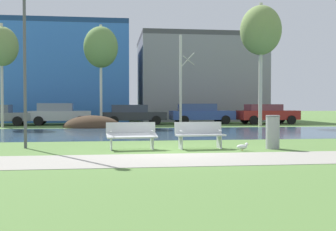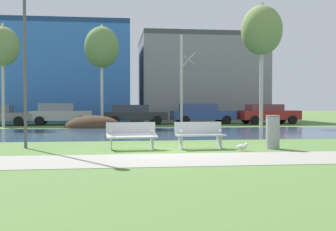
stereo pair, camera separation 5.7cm
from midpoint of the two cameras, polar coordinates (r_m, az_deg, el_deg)
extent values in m
plane|color=#517538|center=(22.75, -3.22, -2.09)|extent=(120.00, 120.00, 0.00)
cube|color=gray|center=(10.98, 1.29, -6.04)|extent=(60.00, 2.55, 0.01)
cube|color=#2D475B|center=(20.96, -2.86, -2.40)|extent=(80.00, 8.75, 0.01)
ellipsoid|color=#423021|center=(26.34, -10.38, -1.61)|extent=(3.58, 2.44, 1.50)
cube|color=#B2B5B7|center=(13.28, -5.07, -2.79)|extent=(1.63, 0.61, 0.15)
cube|color=#B2B5B7|center=(13.54, -5.22, -1.77)|extent=(1.60, 0.22, 0.40)
cube|color=#B2B5B7|center=(13.30, -7.92, -3.76)|extent=(0.08, 0.43, 0.45)
cube|color=#B2B5B7|center=(13.45, -2.32, -3.69)|extent=(0.08, 0.43, 0.45)
cylinder|color=#B2B5B7|center=(13.23, -7.91, -2.20)|extent=(0.06, 0.28, 0.04)
cylinder|color=#B2B5B7|center=(13.39, -2.30, -2.15)|extent=(0.06, 0.28, 0.04)
cube|color=#B2B5B7|center=(13.55, 4.36, -2.70)|extent=(1.63, 0.61, 0.05)
cube|color=#B2B5B7|center=(13.81, 4.04, -1.70)|extent=(1.60, 0.22, 0.40)
cube|color=#B2B5B7|center=(13.46, 1.61, -3.68)|extent=(0.08, 0.43, 0.45)
cube|color=#B2B5B7|center=(13.83, 6.91, -3.55)|extent=(0.08, 0.43, 0.45)
cylinder|color=#B2B5B7|center=(13.39, 1.65, -2.14)|extent=(0.06, 0.28, 0.04)
cylinder|color=#B2B5B7|center=(13.76, 6.96, -2.05)|extent=(0.06, 0.28, 0.04)
cylinder|color=gray|center=(13.99, 14.01, -2.21)|extent=(0.44, 0.44, 1.09)
torus|color=#545557|center=(13.97, 14.03, -0.09)|extent=(0.47, 0.47, 0.04)
ellipsoid|color=white|center=(13.24, 9.95, -4.25)|extent=(0.34, 0.15, 0.15)
sphere|color=white|center=(13.28, 10.59, -3.91)|extent=(0.11, 0.11, 0.11)
cone|color=gold|center=(13.29, 10.83, -3.90)|extent=(0.06, 0.03, 0.03)
cylinder|color=gold|center=(13.22, 10.06, -4.57)|extent=(0.01, 0.01, 0.10)
cylinder|color=gold|center=(13.28, 9.98, -4.54)|extent=(0.01, 0.01, 0.10)
cylinder|color=#4C4C51|center=(14.56, -19.12, 6.85)|extent=(0.10, 0.10, 5.64)
cylinder|color=beige|center=(27.86, -21.84, 5.11)|extent=(0.18, 0.18, 6.45)
ellipsoid|color=olive|center=(28.03, -21.88, 8.79)|extent=(2.03, 2.03, 2.44)
cylinder|color=beige|center=(27.84, -9.22, 5.42)|extent=(0.17, 0.17, 6.66)
ellipsoid|color=#668947|center=(28.03, -9.24, 9.22)|extent=(2.25, 2.25, 2.70)
cylinder|color=beige|center=(27.75, 1.67, 4.80)|extent=(0.18, 0.18, 6.03)
cylinder|color=beige|center=(28.36, 2.72, 7.69)|extent=(0.72, 1.02, 0.85)
cylinder|color=beige|center=(27.47, 2.79, 7.54)|extent=(0.94, 0.92, 0.54)
cylinder|color=beige|center=(28.03, 12.49, 6.79)|extent=(0.24, 0.24, 8.04)
ellipsoid|color=olive|center=(28.32, 12.52, 11.33)|extent=(2.68, 2.68, 3.21)
cylinder|color=black|center=(31.12, -19.35, -0.60)|extent=(0.65, 0.25, 0.64)
cylinder|color=black|center=(29.30, -19.96, -0.74)|extent=(0.65, 0.25, 0.64)
cube|color=#B2B5BC|center=(29.94, -14.53, -0.01)|extent=(4.22, 2.02, 0.66)
cube|color=gray|center=(29.96, -15.17, 1.12)|extent=(2.39, 1.73, 0.53)
cylinder|color=black|center=(30.79, -11.84, -0.57)|extent=(0.65, 0.25, 0.64)
cylinder|color=black|center=(28.94, -11.98, -0.70)|extent=(0.65, 0.25, 0.64)
cylinder|color=black|center=(31.01, -16.90, -0.59)|extent=(0.65, 0.25, 0.64)
cylinder|color=black|center=(29.17, -17.36, -0.72)|extent=(0.65, 0.25, 0.64)
cube|color=#282B30|center=(29.67, -4.71, -0.08)|extent=(4.50, 1.92, 0.56)
cube|color=#2F3648|center=(29.63, -5.39, 0.96)|extent=(2.54, 1.64, 0.52)
cylinder|color=black|center=(30.70, -2.12, -0.54)|extent=(0.65, 0.25, 0.64)
cylinder|color=black|center=(28.97, -1.67, -0.67)|extent=(0.65, 0.25, 0.64)
cylinder|color=black|center=(30.46, -7.59, -0.57)|extent=(0.65, 0.25, 0.64)
cylinder|color=black|center=(28.71, -7.47, -0.70)|extent=(0.65, 0.25, 0.64)
cube|color=#2D4793|center=(30.61, 4.60, 0.06)|extent=(4.67, 2.07, 0.65)
cube|color=#32457F|center=(30.51, 3.93, 1.14)|extent=(2.64, 1.76, 0.51)
cylinder|color=black|center=(31.93, 6.82, -0.47)|extent=(0.65, 0.25, 0.64)
cylinder|color=black|center=(30.13, 7.84, -0.59)|extent=(0.65, 0.25, 0.64)
cylinder|color=black|center=(31.21, 1.47, -0.50)|extent=(0.65, 0.25, 0.64)
cylinder|color=black|center=(29.36, 2.18, -0.64)|extent=(0.65, 0.25, 0.64)
cube|color=maroon|center=(31.28, 13.43, 0.07)|extent=(4.37, 1.96, 0.66)
cube|color=brown|center=(31.13, 12.86, 1.09)|extent=(2.47, 1.67, 0.46)
cylinder|color=black|center=(32.68, 15.10, -0.46)|extent=(0.65, 0.25, 0.64)
cylinder|color=black|center=(31.07, 16.49, -0.58)|extent=(0.65, 0.25, 0.64)
cylinder|color=black|center=(31.59, 10.42, -0.50)|extent=(0.65, 0.25, 0.64)
cylinder|color=black|center=(29.92, 11.60, -0.63)|extent=(0.65, 0.25, 0.64)
cube|color=#3870C6|center=(37.41, -14.74, 5.24)|extent=(11.81, 8.64, 7.74)
cube|color=navy|center=(37.89, -14.78, 11.39)|extent=(11.81, 8.64, 0.40)
cube|color=gray|center=(38.02, 3.98, 4.67)|extent=(10.49, 8.97, 7.01)
cube|color=#48484B|center=(38.40, 3.99, 10.20)|extent=(10.49, 8.97, 0.40)
camera|label=1|loc=(0.03, -90.12, 0.00)|focal=44.53mm
camera|label=2|loc=(0.03, 89.88, 0.00)|focal=44.53mm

